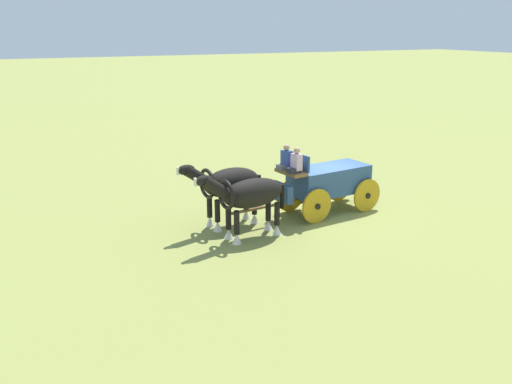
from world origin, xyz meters
TOP-DOWN VIEW (x-y plane):
  - ground_plane at (0.00, 0.00)m, footprint 220.00×220.00m
  - show_wagon at (0.18, 0.02)m, footprint 5.85×2.01m
  - draft_horse_near at (3.68, 1.09)m, footprint 3.19×1.17m
  - draft_horse_off at (3.83, -0.20)m, footprint 3.09×1.22m

SIDE VIEW (x-z plane):
  - ground_plane at x=0.00m, z-range 0.00..0.00m
  - show_wagon at x=0.18m, z-range -0.16..2.45m
  - draft_horse_near at x=3.68m, z-range 0.26..2.52m
  - draft_horse_off at x=3.83m, z-range 0.27..2.57m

